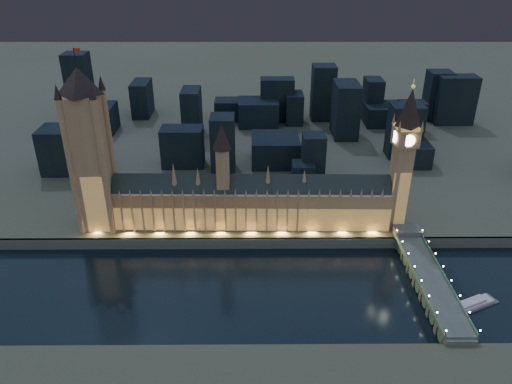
{
  "coord_description": "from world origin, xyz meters",
  "views": [
    {
      "loc": [
        2.89,
        -258.42,
        200.45
      ],
      "look_at": [
        5.0,
        55.0,
        38.0
      ],
      "focal_mm": 35.0,
      "sensor_mm": 36.0,
      "label": 1
    }
  ],
  "objects_px": {
    "palace_of_westminster": "(250,202)",
    "victoria_tower": "(89,144)",
    "river_boat": "(470,305)",
    "elizabeth_tower": "(404,148)",
    "westminster_bridge": "(427,278)"
  },
  "relations": [
    {
      "from": "victoria_tower",
      "to": "elizabeth_tower",
      "type": "xyz_separation_m",
      "value": [
        218.0,
        -0.01,
        -3.45
      ]
    },
    {
      "from": "victoria_tower",
      "to": "elizabeth_tower",
      "type": "distance_m",
      "value": 218.03
    },
    {
      "from": "river_boat",
      "to": "elizabeth_tower",
      "type": "bearing_deg",
      "value": 106.45
    },
    {
      "from": "victoria_tower",
      "to": "river_boat",
      "type": "relative_size",
      "value": 3.18
    },
    {
      "from": "river_boat",
      "to": "palace_of_westminster",
      "type": "bearing_deg",
      "value": 147.13
    },
    {
      "from": "palace_of_westminster",
      "to": "victoria_tower",
      "type": "height_order",
      "value": "victoria_tower"
    },
    {
      "from": "victoria_tower",
      "to": "palace_of_westminster",
      "type": "bearing_deg",
      "value": -0.1
    },
    {
      "from": "victoria_tower",
      "to": "river_boat",
      "type": "distance_m",
      "value": 267.58
    },
    {
      "from": "westminster_bridge",
      "to": "river_boat",
      "type": "relative_size",
      "value": 2.79
    },
    {
      "from": "elizabeth_tower",
      "to": "river_boat",
      "type": "relative_size",
      "value": 2.69
    },
    {
      "from": "palace_of_westminster",
      "to": "victoria_tower",
      "type": "xyz_separation_m",
      "value": [
        -110.66,
        0.19,
        45.77
      ]
    },
    {
      "from": "victoria_tower",
      "to": "elizabeth_tower",
      "type": "bearing_deg",
      "value": -0.0
    },
    {
      "from": "victoria_tower",
      "to": "elizabeth_tower",
      "type": "relative_size",
      "value": 1.18
    },
    {
      "from": "palace_of_westminster",
      "to": "elizabeth_tower",
      "type": "distance_m",
      "value": 115.38
    },
    {
      "from": "palace_of_westminster",
      "to": "westminster_bridge",
      "type": "relative_size",
      "value": 1.79
    }
  ]
}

